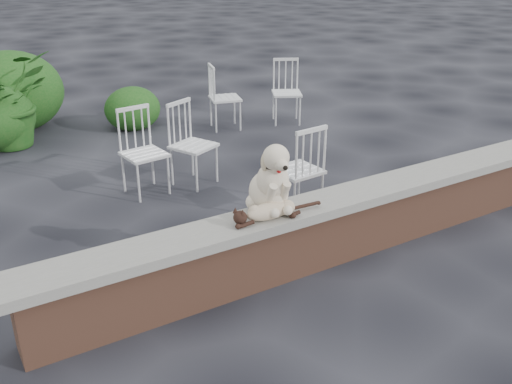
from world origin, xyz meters
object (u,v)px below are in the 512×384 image
chair_b (144,153)px  chair_a (194,144)px  dog (269,175)px  chair_e (225,97)px  chair_c (297,169)px  cat (270,209)px  potted_plant_a (7,101)px  chair_d (287,92)px

chair_b → chair_a: 0.57m
dog → chair_e: (1.61, 3.72, -0.41)m
chair_b → chair_c: bearing=-53.8°
cat → potted_plant_a: potted_plant_a is taller
dog → chair_d: dog is taller
dog → chair_c: dog is taller
dog → chair_e: 4.07m
chair_d → chair_b: bearing=-126.0°
dog → potted_plant_a: bearing=112.4°
chair_c → chair_b: bearing=-52.3°
chair_e → chair_a: bearing=157.6°
cat → chair_a: 2.24m
chair_b → chair_a: size_ratio=1.00×
cat → chair_d: chair_d is taller
dog → chair_b: bearing=104.6°
cat → chair_b: size_ratio=0.98×
chair_b → chair_e: bearing=34.8°
chair_c → potted_plant_a: 4.24m
chair_c → chair_e: bearing=-109.2°
chair_c → chair_b: size_ratio=1.00×
cat → chair_b: (-0.19, 2.23, -0.19)m
chair_c → chair_d: same height
chair_c → chair_e: 2.97m
chair_c → chair_b: 1.69m
cat → dog: bearing=69.2°
dog → chair_c: bearing=51.0°
chair_e → chair_b: bearing=146.7°
chair_d → chair_b: size_ratio=1.00×
chair_c → chair_a: same height
cat → chair_b: bearing=102.1°
dog → chair_d: (2.54, 3.50, -0.41)m
chair_d → cat: bearing=-98.6°
cat → chair_e: bearing=73.7°
chair_b → chair_a: bearing=-9.3°
chair_c → potted_plant_a: potted_plant_a is taller
chair_e → cat: bearing=171.9°
cat → chair_d: (2.62, 3.65, -0.19)m
chair_e → chair_a: same height
cat → chair_e: 4.22m
chair_c → cat: bearing=41.1°
potted_plant_a → chair_d: bearing=-15.2°
chair_b → chair_e: same height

